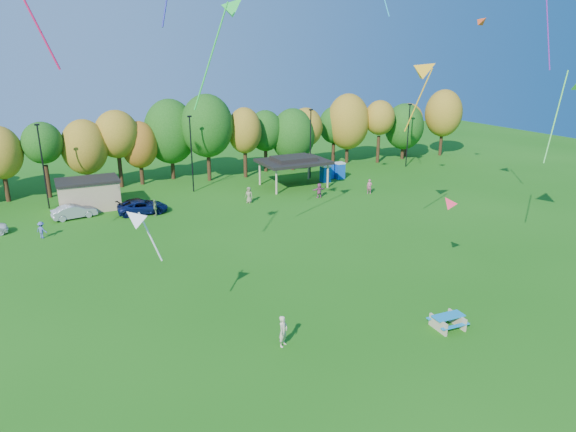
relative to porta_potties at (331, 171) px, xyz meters
name	(u,v)px	position (x,y,z in m)	size (l,w,h in m)	color
ground	(370,374)	(-20.04, -37.94, -1.10)	(160.00, 160.00, 0.00)	#19600F
tree_line	(155,138)	(-21.07, 7.58, 4.82)	(93.57, 10.55, 11.15)	black
lamp_posts	(191,151)	(-18.04, 2.06, 3.80)	(64.50, 0.25, 9.09)	black
utility_building	(89,194)	(-30.04, 0.06, 0.54)	(6.30, 4.30, 3.25)	tan
pavilion	(293,161)	(-6.04, -0.94, 2.13)	(8.20, 6.20, 3.77)	tan
porta_potties	(331,171)	(0.00, 0.00, 0.00)	(3.75, 2.59, 2.18)	#0D48B3
picnic_table	(448,321)	(-13.10, -36.11, -0.60)	(2.08, 1.75, 0.86)	tan
kite_flyer	(283,331)	(-23.00, -33.47, -0.16)	(0.69, 0.45, 1.88)	beige
car_b	(74,211)	(-31.82, -2.76, -0.39)	(1.50, 4.29, 1.41)	#A5A5AA
car_c	(143,207)	(-25.27, -4.22, -0.39)	(2.35, 5.09, 1.41)	#0C184C
car_d	(139,204)	(-25.44, -2.84, -0.45)	(1.80, 4.43, 1.29)	black
far_person_0	(369,187)	(0.45, -8.11, -0.22)	(0.64, 0.42, 1.75)	#B95771
far_person_2	(42,230)	(-34.95, -7.75, -0.32)	(1.00, 0.58, 1.55)	#48559F
far_person_3	(155,208)	(-24.26, -5.59, -0.23)	(1.02, 0.42, 1.74)	#65824F
far_person_4	(319,190)	(-5.73, -6.97, -0.24)	(1.60, 0.51, 1.72)	#AA477B
far_person_5	(249,195)	(-13.82, -5.38, -0.19)	(0.88, 0.58, 1.81)	#817E58
kite_1	(448,202)	(-9.09, -31.04, 5.10)	(1.45, 1.54, 1.23)	red
kite_3	(134,218)	(-30.15, -30.41, 6.79)	(2.22, 1.52, 3.49)	silver
kite_9	(235,7)	(-21.61, -23.45, 17.79)	(4.30, 1.97, 7.38)	green
kite_10	(483,21)	(10.21, -13.48, 18.20)	(1.30, 1.55, 1.39)	red
kite_13	(427,69)	(-6.74, -25.00, 13.78)	(3.39, 2.51, 5.68)	gold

